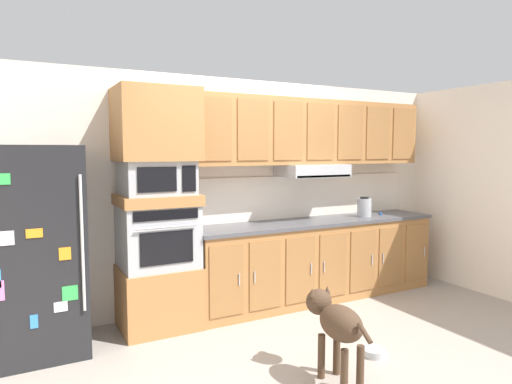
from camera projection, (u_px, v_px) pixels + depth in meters
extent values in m
plane|color=#9E9389|center=(287.00, 335.00, 4.21)|extent=(9.60, 9.60, 0.00)
cube|color=silver|center=(235.00, 192.00, 5.07)|extent=(6.20, 0.12, 2.50)
cube|color=white|center=(485.00, 190.00, 5.41)|extent=(0.12, 7.10, 2.50)
cube|color=black|center=(35.00, 251.00, 3.77)|extent=(0.76, 0.70, 1.76)
cylinder|color=silver|center=(82.00, 243.00, 3.59)|extent=(0.02, 0.02, 1.10)
cube|color=white|center=(6.00, 238.00, 3.34)|extent=(0.11, 0.01, 0.11)
cube|color=orange|center=(65.00, 254.00, 3.55)|extent=(0.09, 0.01, 0.10)
cube|color=#337FDB|center=(34.00, 322.00, 3.48)|extent=(0.06, 0.01, 0.11)
cube|color=green|center=(4.00, 179.00, 3.31)|extent=(0.08, 0.01, 0.08)
cube|color=orange|center=(34.00, 233.00, 3.43)|extent=(0.12, 0.01, 0.07)
cube|color=white|center=(61.00, 307.00, 3.56)|extent=(0.10, 0.01, 0.08)
cube|color=green|center=(70.00, 293.00, 3.59)|extent=(0.12, 0.01, 0.12)
cube|color=#A8703D|center=(159.00, 297.00, 4.38)|extent=(0.74, 0.62, 0.60)
cube|color=#A8AAAF|center=(158.00, 236.00, 4.32)|extent=(0.70, 0.58, 0.60)
cube|color=black|center=(167.00, 248.00, 4.07)|extent=(0.49, 0.01, 0.30)
cube|color=black|center=(167.00, 215.00, 4.04)|extent=(0.60, 0.01, 0.09)
cylinder|color=#A8AAAF|center=(168.00, 227.00, 4.03)|extent=(0.56, 0.02, 0.02)
cube|color=#A8703D|center=(157.00, 200.00, 4.29)|extent=(0.74, 0.62, 0.10)
cube|color=#A8AAAF|center=(157.00, 178.00, 4.27)|extent=(0.64, 0.53, 0.32)
cube|color=black|center=(157.00, 180.00, 4.00)|extent=(0.35, 0.01, 0.22)
cube|color=black|center=(189.00, 179.00, 4.14)|extent=(0.13, 0.01, 0.24)
cube|color=#A8703D|center=(156.00, 125.00, 4.23)|extent=(0.74, 0.62, 0.68)
cube|color=#A8703D|center=(317.00, 261.00, 5.24)|extent=(3.00, 0.60, 0.88)
cube|color=#9A6738|center=(227.00, 281.00, 4.37)|extent=(0.36, 0.01, 0.70)
cylinder|color=#BCBCC1|center=(239.00, 279.00, 4.41)|extent=(0.01, 0.01, 0.12)
cube|color=#9A6738|center=(265.00, 275.00, 4.57)|extent=(0.36, 0.01, 0.70)
cylinder|color=#BCBCC1|center=(255.00, 277.00, 4.49)|extent=(0.01, 0.01, 0.12)
cube|color=#9A6738|center=(301.00, 270.00, 4.77)|extent=(0.36, 0.01, 0.70)
cylinder|color=#BCBCC1|center=(311.00, 269.00, 4.81)|extent=(0.01, 0.01, 0.12)
cube|color=#9A6738|center=(333.00, 265.00, 4.97)|extent=(0.36, 0.01, 0.70)
cylinder|color=#BCBCC1|center=(324.00, 267.00, 4.89)|extent=(0.01, 0.01, 0.12)
cube|color=#9A6738|center=(363.00, 261.00, 5.17)|extent=(0.36, 0.01, 0.70)
cylinder|color=#BCBCC1|center=(372.00, 260.00, 5.22)|extent=(0.01, 0.01, 0.12)
cube|color=#9A6738|center=(391.00, 257.00, 5.37)|extent=(0.36, 0.01, 0.70)
cylinder|color=#BCBCC1|center=(383.00, 258.00, 5.30)|extent=(0.01, 0.01, 0.12)
cube|color=#9A6738|center=(416.00, 253.00, 5.57)|extent=(0.36, 0.01, 0.70)
cylinder|color=#BCBCC1|center=(425.00, 252.00, 5.62)|extent=(0.01, 0.01, 0.12)
cube|color=#4C4C51|center=(317.00, 222.00, 5.20)|extent=(3.04, 0.64, 0.04)
cube|color=white|center=(303.00, 196.00, 5.43)|extent=(3.04, 0.02, 0.50)
cube|color=#A8703D|center=(312.00, 132.00, 5.22)|extent=(3.00, 0.34, 0.74)
cube|color=#A8AAAF|center=(312.00, 170.00, 5.18)|extent=(0.76, 0.48, 0.14)
cube|color=black|center=(324.00, 176.00, 4.99)|extent=(0.72, 0.04, 0.02)
cube|color=#9A6738|center=(215.00, 129.00, 4.46)|extent=(0.36, 0.01, 0.63)
cube|color=#9A6738|center=(253.00, 130.00, 4.66)|extent=(0.36, 0.01, 0.63)
cube|color=#9A6738|center=(288.00, 131.00, 4.86)|extent=(0.36, 0.01, 0.63)
cube|color=#9A6738|center=(321.00, 132.00, 5.06)|extent=(0.36, 0.01, 0.63)
cube|color=#9A6738|center=(351.00, 132.00, 5.26)|extent=(0.36, 0.01, 0.63)
cube|color=#9A6738|center=(378.00, 133.00, 5.46)|extent=(0.36, 0.01, 0.63)
cube|color=#9A6738|center=(404.00, 134.00, 5.66)|extent=(0.36, 0.01, 0.63)
cylinder|color=blue|center=(381.00, 213.00, 5.63)|extent=(0.08, 0.10, 0.03)
cylinder|color=silver|center=(390.00, 214.00, 5.62)|extent=(0.07, 0.10, 0.01)
cylinder|color=#A8AAAF|center=(364.00, 208.00, 5.45)|extent=(0.17, 0.17, 0.22)
cylinder|color=black|center=(364.00, 198.00, 5.44)|extent=(0.10, 0.10, 0.02)
ellipsoid|color=#473323|center=(341.00, 323.00, 3.27)|extent=(0.27, 0.42, 0.25)
sphere|color=#473323|center=(319.00, 302.00, 3.53)|extent=(0.20, 0.20, 0.20)
ellipsoid|color=#312318|center=(312.00, 300.00, 3.62)|extent=(0.08, 0.12, 0.07)
cone|color=#473323|center=(312.00, 292.00, 3.48)|extent=(0.06, 0.06, 0.06)
cone|color=#473323|center=(327.00, 290.00, 3.54)|extent=(0.06, 0.06, 0.06)
cylinder|color=#473323|center=(365.00, 333.00, 3.03)|extent=(0.04, 0.15, 0.12)
cylinder|color=#473323|center=(321.00, 356.00, 3.40)|extent=(0.06, 0.06, 0.34)
cylinder|color=#473323|center=(337.00, 353.00, 3.46)|extent=(0.06, 0.06, 0.34)
cylinder|color=#473323|center=(344.00, 373.00, 3.14)|extent=(0.06, 0.06, 0.34)
cylinder|color=#473323|center=(360.00, 369.00, 3.20)|extent=(0.06, 0.06, 0.34)
cylinder|color=#B2B7BC|center=(374.00, 352.00, 3.78)|extent=(0.20, 0.20, 0.06)
cylinder|color=brown|center=(374.00, 351.00, 3.78)|extent=(0.15, 0.15, 0.03)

